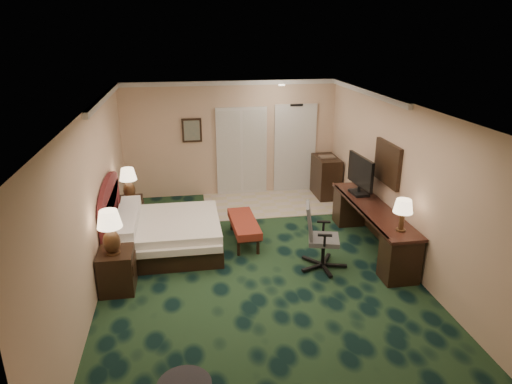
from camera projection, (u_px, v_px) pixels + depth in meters
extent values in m
cube|color=black|center=(257.00, 268.00, 7.71)|extent=(5.00, 7.50, 0.00)
cube|color=silver|center=(257.00, 108.00, 6.79)|extent=(5.00, 7.50, 0.00)
cube|color=#CCAC8D|center=(231.00, 139.00, 10.73)|extent=(5.00, 0.00, 2.70)
cube|color=#CCAC8D|center=(331.00, 347.00, 3.77)|extent=(5.00, 0.00, 2.70)
cube|color=#CCAC8D|center=(93.00, 202.00, 6.87)|extent=(0.00, 7.50, 2.70)
cube|color=#CCAC8D|center=(404.00, 185.00, 7.63)|extent=(0.00, 7.50, 2.70)
cube|color=beige|center=(275.00, 203.00, 10.53)|extent=(3.20, 1.70, 0.01)
cube|color=silver|center=(295.00, 149.00, 11.04)|extent=(1.02, 0.06, 2.18)
cube|color=#B4B3A4|center=(242.00, 151.00, 10.83)|extent=(1.20, 0.06, 2.10)
cube|color=slate|center=(192.00, 130.00, 10.47)|extent=(0.45, 0.06, 0.55)
cube|color=white|center=(387.00, 163.00, 8.11)|extent=(0.05, 0.95, 0.75)
cube|color=white|center=(168.00, 235.00, 8.24)|extent=(1.86, 1.72, 0.59)
cube|color=black|center=(117.00, 271.00, 6.98)|extent=(0.52, 0.59, 0.65)
cube|color=black|center=(131.00, 213.00, 9.20)|extent=(0.48, 0.56, 0.61)
cube|color=maroon|center=(244.00, 231.00, 8.60)|extent=(0.50, 1.31, 0.44)
cube|color=black|center=(371.00, 228.00, 8.28)|extent=(0.60, 2.79, 0.80)
cube|color=black|center=(360.00, 175.00, 8.66)|extent=(0.15, 0.97, 0.75)
cube|color=black|center=(326.00, 177.00, 10.85)|extent=(0.50, 0.91, 0.96)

